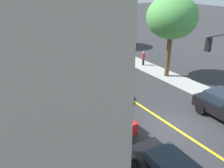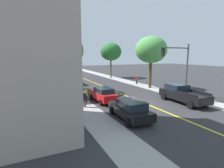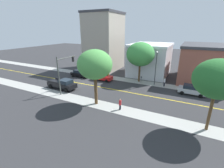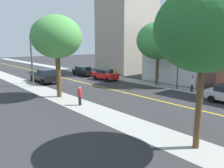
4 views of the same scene
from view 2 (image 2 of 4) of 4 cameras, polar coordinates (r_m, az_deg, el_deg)
name	(u,v)px [view 2 (image 2 of 4)]	position (r m, az deg, el deg)	size (l,w,h in m)	color
ground_plane	(143,103)	(19.77, 10.01, -5.95)	(140.00, 140.00, 0.00)	#2D2D30
sidewalk_left	(87,111)	(17.00, -8.03, -8.40)	(2.57, 126.00, 0.01)	#9E9E99
sidewalk_right	(186,97)	(23.96, 22.60, -3.84)	(2.57, 126.00, 0.01)	#9E9E99
road_centerline_stripe	(143,103)	(19.77, 10.01, -5.94)	(0.20, 126.00, 0.00)	yellow
corner_shop_building	(8,67)	(25.81, -30.27, 4.72)	(10.91, 8.81, 7.30)	silver
pale_office_building	(14,62)	(37.72, -28.85, 6.11)	(12.24, 10.63, 7.62)	#935142
street_tree_left_near	(63,50)	(25.59, -15.48, 10.28)	(5.64, 5.64, 8.16)	brown
street_tree_right_corner	(151,50)	(28.67, 12.38, 10.62)	(4.87, 4.87, 8.03)	brown
street_tree_left_far	(111,52)	(40.93, -0.37, 10.29)	(4.75, 4.75, 7.93)	brown
fire_hydrant	(83,99)	(19.46, -9.31, -4.87)	(0.44, 0.24, 0.86)	red
parking_meter	(68,84)	(26.74, -13.79, -0.14)	(0.12, 0.18, 1.36)	#4C4C51
traffic_light_mast	(179,63)	(22.30, 20.77, 6.32)	(4.31, 0.32, 6.43)	#474C47
street_lamp	(63,62)	(29.04, -15.37, 6.80)	(0.70, 0.36, 6.59)	#38383D
red_sedan_left_curb	(103,94)	(19.83, -2.84, -3.31)	(2.00, 4.36, 1.58)	red
silver_sedan_left_curb	(68,77)	(36.23, -13.84, 2.18)	(2.17, 4.31, 1.64)	#B7BABF
black_sedan_left_curb	(130,109)	(14.68, 5.80, -7.93)	(2.28, 4.81, 1.55)	black
black_pickup_truck	(182,94)	(20.90, 21.52, -2.98)	(2.52, 5.83, 1.90)	black
pedestrian_black_shirt	(84,99)	(17.94, -8.79, -4.75)	(0.36, 0.36, 1.58)	brown
pedestrian_white_shirt	(62,80)	(31.18, -15.70, 1.18)	(0.34, 0.34, 1.79)	black
pedestrian_red_shirt	(137,79)	(32.20, 7.91, 1.51)	(0.34, 0.34, 1.62)	black
pedestrian_yellow_shirt	(86,95)	(19.70, -8.35, -3.39)	(0.36, 0.36, 1.63)	black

